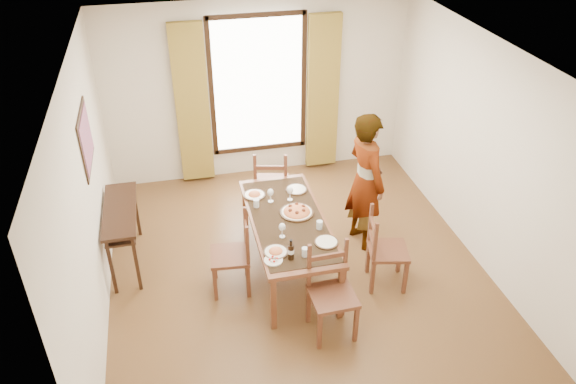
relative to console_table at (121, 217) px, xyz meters
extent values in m
plane|color=#482616|center=(2.03, -0.60, -0.68)|extent=(5.00, 5.00, 0.00)
cube|color=silver|center=(2.03, 1.90, 0.67)|extent=(4.50, 0.10, 2.70)
cube|color=silver|center=(2.03, -3.10, 0.67)|extent=(4.50, 0.10, 2.70)
cube|color=silver|center=(-0.22, -0.60, 0.67)|extent=(0.10, 5.00, 2.70)
cube|color=silver|center=(4.28, -0.60, 0.67)|extent=(0.10, 5.00, 2.70)
cube|color=white|center=(2.03, -0.60, 2.04)|extent=(4.50, 5.00, 0.04)
cube|color=white|center=(2.03, 1.87, 0.77)|extent=(1.30, 0.04, 2.00)
cube|color=olive|center=(1.05, 1.81, 0.57)|extent=(0.48, 0.10, 2.40)
cube|color=olive|center=(3.01, 1.81, 0.57)|extent=(0.48, 0.10, 2.40)
cube|color=black|center=(-0.21, 0.00, 1.07)|extent=(0.02, 0.86, 0.66)
cube|color=red|center=(-0.20, 0.00, 1.07)|extent=(0.01, 0.76, 0.56)
cube|color=#321C10|center=(0.00, 0.00, 0.10)|extent=(0.38, 1.20, 0.04)
cube|color=#321C10|center=(0.00, 0.00, -0.02)|extent=(0.34, 1.10, 0.03)
cube|color=#321C10|center=(-0.14, -0.55, -0.30)|extent=(0.04, 0.04, 0.76)
cube|color=#321C10|center=(-0.14, 0.55, -0.30)|extent=(0.04, 0.04, 0.76)
cube|color=#321C10|center=(0.14, -0.55, -0.30)|extent=(0.04, 0.04, 0.76)
cube|color=#321C10|center=(0.14, 0.55, -0.30)|extent=(0.04, 0.04, 0.76)
cube|color=brown|center=(1.92, -0.59, 0.04)|extent=(0.86, 1.96, 0.05)
cube|color=black|center=(1.92, -0.59, 0.07)|extent=(0.79, 1.80, 0.01)
cube|color=brown|center=(1.54, -1.51, -0.33)|extent=(0.06, 0.06, 0.70)
cube|color=brown|center=(1.54, 0.33, -0.33)|extent=(0.06, 0.06, 0.70)
cube|color=brown|center=(2.29, -1.51, -0.33)|extent=(0.06, 0.06, 0.70)
cube|color=brown|center=(2.29, 0.33, -0.33)|extent=(0.06, 0.06, 0.70)
cube|color=brown|center=(1.19, -0.76, -0.21)|extent=(0.48, 0.48, 0.04)
cube|color=brown|center=(1.02, -0.55, -0.45)|extent=(0.04, 0.04, 0.47)
cube|color=brown|center=(1.40, -0.59, -0.45)|extent=(0.04, 0.04, 0.47)
cube|color=brown|center=(0.99, -0.93, -0.45)|extent=(0.04, 0.04, 0.47)
cube|color=brown|center=(1.36, -0.97, -0.45)|extent=(0.04, 0.04, 0.47)
cube|color=brown|center=(1.41, -0.59, 0.05)|extent=(0.04, 0.04, 0.53)
cube|color=brown|center=(1.37, -0.97, 0.05)|extent=(0.04, 0.04, 0.53)
cube|color=brown|center=(1.39, -0.78, -0.05)|extent=(0.07, 0.38, 0.05)
cube|color=brown|center=(1.39, -0.78, 0.14)|extent=(0.07, 0.38, 0.05)
cube|color=brown|center=(1.97, 0.65, -0.18)|extent=(0.57, 0.57, 0.04)
cube|color=brown|center=(2.21, 0.80, -0.43)|extent=(0.04, 0.04, 0.50)
cube|color=brown|center=(2.11, 0.41, -0.43)|extent=(0.04, 0.04, 0.50)
cube|color=brown|center=(1.82, 0.89, -0.43)|extent=(0.04, 0.04, 0.50)
cube|color=brown|center=(1.72, 0.50, -0.43)|extent=(0.04, 0.04, 0.50)
cube|color=brown|center=(2.11, 0.40, 0.09)|extent=(0.04, 0.04, 0.56)
cube|color=brown|center=(1.72, 0.49, 0.09)|extent=(0.04, 0.04, 0.56)
cube|color=brown|center=(1.91, 0.45, -0.02)|extent=(0.39, 0.13, 0.06)
cube|color=brown|center=(1.91, 0.45, 0.18)|extent=(0.39, 0.13, 0.06)
cube|color=brown|center=(2.14, -1.69, -0.19)|extent=(0.48, 0.48, 0.04)
cube|color=brown|center=(1.95, -1.90, -0.44)|extent=(0.04, 0.04, 0.50)
cube|color=brown|center=(1.93, -1.50, -0.44)|extent=(0.04, 0.04, 0.50)
cube|color=brown|center=(2.34, -1.89, -0.44)|extent=(0.04, 0.04, 0.50)
cube|color=brown|center=(2.33, -1.49, -0.44)|extent=(0.04, 0.04, 0.50)
cube|color=brown|center=(1.93, -1.49, 0.09)|extent=(0.04, 0.04, 0.55)
cube|color=brown|center=(2.33, -1.48, 0.09)|extent=(0.04, 0.04, 0.55)
cube|color=brown|center=(2.13, -1.48, -0.02)|extent=(0.40, 0.04, 0.06)
cube|color=brown|center=(2.13, -1.48, 0.18)|extent=(0.40, 0.04, 0.06)
cube|color=brown|center=(2.99, -1.08, -0.21)|extent=(0.53, 0.53, 0.04)
cube|color=brown|center=(3.14, -1.31, -0.45)|extent=(0.04, 0.04, 0.47)
cube|color=brown|center=(2.77, -1.23, -0.45)|extent=(0.04, 0.04, 0.47)
cube|color=brown|center=(3.22, -0.94, -0.45)|extent=(0.04, 0.04, 0.47)
cube|color=brown|center=(2.85, -0.86, -0.45)|extent=(0.04, 0.04, 0.47)
cube|color=brown|center=(2.76, -1.23, 0.05)|extent=(0.04, 0.04, 0.53)
cube|color=brown|center=(2.84, -0.86, 0.05)|extent=(0.04, 0.04, 0.53)
cube|color=brown|center=(2.80, -1.04, -0.05)|extent=(0.11, 0.38, 0.05)
cube|color=brown|center=(2.80, -1.04, 0.14)|extent=(0.11, 0.38, 0.05)
imported|color=gray|center=(2.99, -0.23, 0.23)|extent=(0.85, 0.72, 1.83)
cylinder|color=silver|center=(2.22, -0.85, 0.12)|extent=(0.07, 0.07, 0.10)
cylinder|color=silver|center=(1.60, -0.25, 0.12)|extent=(0.07, 0.07, 0.10)
cylinder|color=silver|center=(1.94, -1.29, 0.12)|extent=(0.07, 0.07, 0.10)
camera|label=1|loc=(0.71, -5.81, 3.84)|focal=35.00mm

